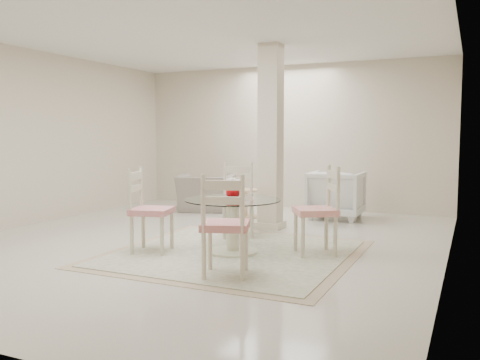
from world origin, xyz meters
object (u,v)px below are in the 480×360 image
at_px(dining_chair_east, 322,204).
at_px(armchair_white, 336,195).
at_px(red_vase, 233,189).
at_px(dining_chair_south, 224,218).
at_px(dining_chair_west, 146,204).
at_px(dining_chair_north, 238,194).
at_px(side_table, 245,205).
at_px(dining_table, 233,226).
at_px(column, 271,137).
at_px(recliner_taupe, 206,193).

height_order(dining_chair_east, armchair_white, dining_chair_east).
height_order(red_vase, dining_chair_south, dining_chair_south).
bearing_deg(dining_chair_west, dining_chair_north, -38.47).
distance_m(red_vase, dining_chair_west, 1.04).
distance_m(dining_chair_east, armchair_white, 2.71).
bearing_deg(armchair_white, side_table, 21.23).
bearing_deg(dining_table, dining_chair_north, 111.48).
distance_m(red_vase, dining_chair_east, 1.03).
bearing_deg(red_vase, dining_chair_east, 21.80).
height_order(dining_chair_south, armchair_white, dining_chair_south).
distance_m(dining_chair_east, dining_chair_north, 1.44).
relative_size(dining_chair_east, side_table, 2.37).
distance_m(dining_chair_south, armchair_white, 4.00).
height_order(column, red_vase, column).
relative_size(dining_table, dining_chair_north, 1.00).
bearing_deg(dining_table, recliner_taupe, 123.57).
relative_size(dining_table, dining_chair_south, 0.99).
distance_m(column, dining_chair_west, 2.34).
distance_m(recliner_taupe, armchair_white, 2.38).
height_order(dining_table, dining_chair_east, dining_chair_east).
height_order(dining_table, dining_chair_north, dining_chair_north).
height_order(dining_table, dining_chair_west, dining_chair_west).
relative_size(column, dining_table, 2.43).
relative_size(dining_chair_south, recliner_taupe, 1.11).
bearing_deg(red_vase, armchair_white, 81.52).
bearing_deg(dining_chair_east, column, -170.17).
bearing_deg(dining_chair_west, dining_chair_east, -83.26).
bearing_deg(side_table, dining_chair_south, -69.03).
distance_m(red_vase, side_table, 2.69).
bearing_deg(column, recliner_taupe, 145.72).
bearing_deg(armchair_white, recliner_taupe, 2.50).
height_order(recliner_taupe, side_table, recliner_taupe).
bearing_deg(dining_chair_west, dining_chair_south, -128.73).
distance_m(dining_chair_south, side_table, 3.68).
bearing_deg(armchair_white, dining_chair_west, 66.33).
distance_m(dining_chair_west, dining_chair_south, 1.45).
bearing_deg(armchair_white, dining_chair_north, 67.21).
bearing_deg(side_table, dining_chair_north, -69.42).
distance_m(dining_table, red_vase, 0.43).
relative_size(column, dining_chair_south, 2.41).
xyz_separation_m(dining_chair_east, side_table, (-1.89, 2.08, -0.38)).
height_order(column, dining_chair_east, column).
height_order(dining_chair_west, armchair_white, dining_chair_west).
bearing_deg(dining_chair_east, dining_chair_south, -54.40).
xyz_separation_m(dining_table, dining_chair_west, (-0.95, -0.36, 0.25)).
distance_m(dining_table, dining_chair_south, 1.06).
xyz_separation_m(recliner_taupe, side_table, (0.97, -0.42, -0.11)).
xyz_separation_m(column, dining_chair_east, (1.15, -1.34, -0.75)).
xyz_separation_m(red_vase, dining_chair_east, (0.95, 0.38, -0.16)).
xyz_separation_m(dining_table, recliner_taupe, (-1.92, 2.89, 0.00)).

